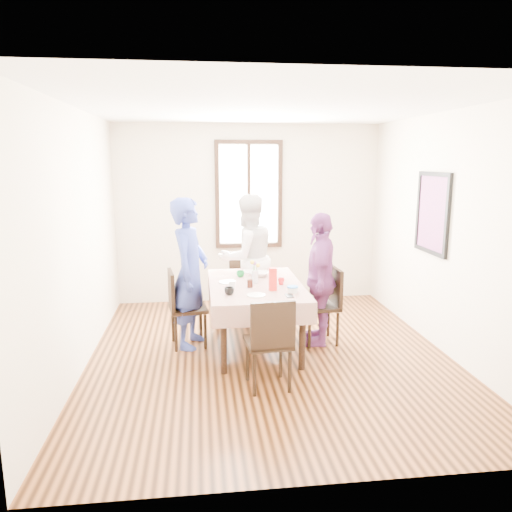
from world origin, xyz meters
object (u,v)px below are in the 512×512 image
object	(u,v)px
chair_near	(268,342)
chair_left	(188,308)
person_left	(189,273)
person_right	(319,279)
chair_right	(320,306)
chair_far	(247,287)
dining_table	(255,316)
person_far	(247,258)

from	to	relation	value
chair_near	chair_left	bearing A→B (deg)	118.40
chair_left	chair_near	size ratio (longest dim) A/B	1.00
person_left	person_right	size ratio (longest dim) A/B	1.11
chair_near	person_left	xyz separation A→B (m)	(-0.76, 1.18, 0.42)
chair_right	person_right	world-z (taller)	person_right
chair_right	chair_far	bearing A→B (deg)	35.26
dining_table	person_left	size ratio (longest dim) A/B	0.86
chair_left	chair_near	bearing A→B (deg)	25.04
person_left	person_right	xyz separation A→B (m)	(1.52, -0.09, -0.09)
person_far	dining_table	bearing A→B (deg)	67.13
chair_left	chair_right	distance (m)	1.56
dining_table	chair_left	distance (m)	0.80
chair_right	person_far	world-z (taller)	person_far
person_right	chair_right	bearing A→B (deg)	105.17
chair_near	person_far	distance (m)	2.10
person_left	person_far	size ratio (longest dim) A/B	1.01
dining_table	chair_near	world-z (taller)	chair_near
person_left	person_right	bearing A→B (deg)	-77.17
chair_near	person_left	size ratio (longest dim) A/B	0.52
chair_right	chair_near	xyz separation A→B (m)	(-0.78, -1.08, 0.00)
chair_far	person_right	world-z (taller)	person_right
person_far	person_right	distance (m)	1.24
chair_left	chair_near	xyz separation A→B (m)	(0.78, -1.18, 0.00)
chair_left	chair_far	xyz separation A→B (m)	(0.78, 0.90, 0.00)
chair_far	person_far	xyz separation A→B (m)	(0.00, -0.02, 0.41)
dining_table	person_far	bearing A→B (deg)	90.00
person_far	chair_left	bearing A→B (deg)	25.44
dining_table	chair_right	world-z (taller)	chair_right
person_right	person_far	bearing A→B (deg)	-126.78
dining_table	chair_left	size ratio (longest dim) A/B	1.66
dining_table	person_far	size ratio (longest dim) A/B	0.87
dining_table	chair_right	size ratio (longest dim) A/B	1.66
chair_near	chair_right	bearing A→B (deg)	49.10
person_right	chair_far	bearing A→B (deg)	-127.31
person_right	chair_near	bearing A→B (deg)	-19.87
person_far	person_right	world-z (taller)	person_far
chair_left	chair_near	world-z (taller)	same
chair_right	chair_far	xyz separation A→B (m)	(-0.78, 0.99, 0.00)
chair_far	chair_left	bearing A→B (deg)	43.49
chair_far	person_left	distance (m)	1.25
dining_table	person_left	distance (m)	0.92
dining_table	chair_left	world-z (taller)	chair_left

